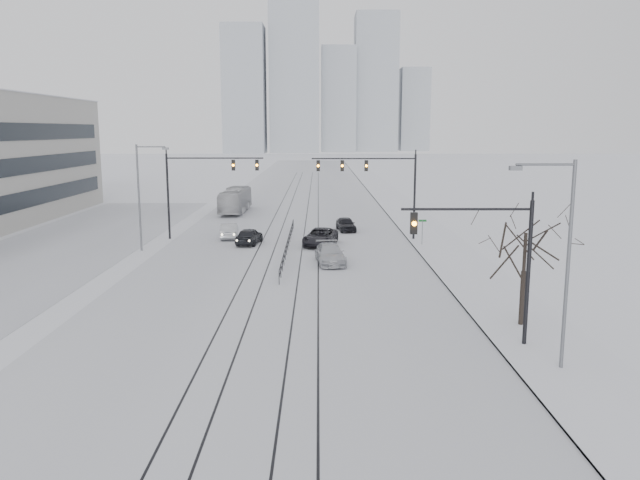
% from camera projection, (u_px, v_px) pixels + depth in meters
% --- Properties ---
extents(ground, '(500.00, 500.00, 0.00)m').
position_uv_depth(ground, '(250.00, 401.00, 23.71)').
color(ground, white).
rests_on(ground, ground).
extents(road, '(22.00, 260.00, 0.02)m').
position_uv_depth(road, '(299.00, 208.00, 82.80)').
color(road, silver).
rests_on(road, ground).
extents(sidewalk_east, '(5.00, 260.00, 0.16)m').
position_uv_depth(sidewalk_east, '(400.00, 207.00, 82.82)').
color(sidewalk_east, silver).
rests_on(sidewalk_east, ground).
extents(curb, '(0.10, 260.00, 0.12)m').
position_uv_depth(curb, '(382.00, 207.00, 82.82)').
color(curb, gray).
rests_on(curb, ground).
extents(parking_strip, '(14.00, 60.00, 0.03)m').
position_uv_depth(parking_strip, '(76.00, 240.00, 58.12)').
color(parking_strip, silver).
rests_on(parking_strip, ground).
extents(tram_rails, '(5.30, 180.00, 0.01)m').
position_uv_depth(tram_rails, '(293.00, 232.00, 63.10)').
color(tram_rails, black).
rests_on(tram_rails, ground).
extents(skyline, '(96.00, 48.00, 72.00)m').
position_uv_depth(skyline, '(323.00, 85.00, 287.84)').
color(skyline, '#979EA6').
rests_on(skyline, ground).
extents(traffic_mast_near, '(6.10, 0.37, 7.00)m').
position_uv_depth(traffic_mast_near, '(495.00, 253.00, 28.85)').
color(traffic_mast_near, black).
rests_on(traffic_mast_near, ground).
extents(traffic_mast_ne, '(9.60, 0.37, 8.00)m').
position_uv_depth(traffic_mast_ne, '(379.00, 179.00, 57.19)').
color(traffic_mast_ne, black).
rests_on(traffic_mast_ne, ground).
extents(traffic_mast_nw, '(9.10, 0.37, 8.00)m').
position_uv_depth(traffic_mast_nw, '(199.00, 180.00, 58.17)').
color(traffic_mast_nw, black).
rests_on(traffic_mast_nw, ground).
extents(street_light_east, '(2.73, 0.25, 9.00)m').
position_uv_depth(street_light_east, '(562.00, 252.00, 25.79)').
color(street_light_east, '#595B60').
rests_on(street_light_east, ground).
extents(street_light_west, '(2.73, 0.25, 9.00)m').
position_uv_depth(street_light_west, '(142.00, 190.00, 52.32)').
color(street_light_west, '#595B60').
rests_on(street_light_west, ground).
extents(bare_tree, '(4.40, 4.40, 6.10)m').
position_uv_depth(bare_tree, '(525.00, 243.00, 31.83)').
color(bare_tree, black).
rests_on(bare_tree, ground).
extents(median_fence, '(0.06, 24.00, 1.00)m').
position_uv_depth(median_fence, '(288.00, 245.00, 53.16)').
color(median_fence, black).
rests_on(median_fence, ground).
extents(street_sign, '(0.70, 0.06, 2.40)m').
position_uv_depth(street_sign, '(422.00, 228.00, 54.98)').
color(street_sign, '#595B60').
rests_on(street_sign, ground).
extents(sedan_sb_inner, '(2.39, 4.56, 1.48)m').
position_uv_depth(sedan_sb_inner, '(249.00, 236.00, 56.14)').
color(sedan_sb_inner, black).
rests_on(sedan_sb_inner, ground).
extents(sedan_sb_outer, '(1.86, 4.44, 1.43)m').
position_uv_depth(sedan_sb_outer, '(229.00, 231.00, 59.27)').
color(sedan_sb_outer, '#ACAFB4').
rests_on(sedan_sb_outer, ground).
extents(sedan_nb_front, '(3.51, 5.80, 1.51)m').
position_uv_depth(sedan_nb_front, '(320.00, 237.00, 55.59)').
color(sedan_nb_front, black).
rests_on(sedan_nb_front, ground).
extents(sedan_nb_right, '(2.59, 5.28, 1.48)m').
position_uv_depth(sedan_nb_right, '(330.00, 254.00, 48.00)').
color(sedan_nb_right, '#B2B4BA').
rests_on(sedan_nb_right, ground).
extents(sedan_nb_far, '(2.20, 4.24, 1.38)m').
position_uv_depth(sedan_nb_far, '(346.00, 224.00, 63.54)').
color(sedan_nb_far, black).
rests_on(sedan_nb_far, ground).
extents(box_truck, '(2.90, 10.95, 3.03)m').
position_uv_depth(box_truck, '(235.00, 200.00, 77.66)').
color(box_truck, '#B2B3B6').
rests_on(box_truck, ground).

